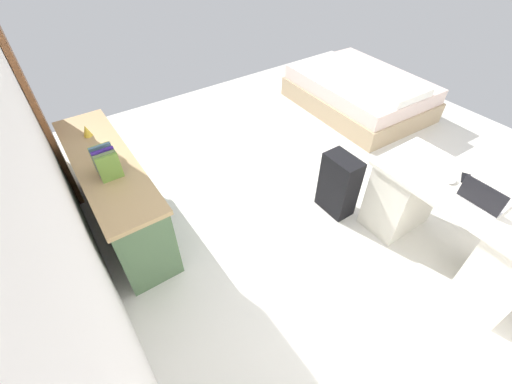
{
  "coord_description": "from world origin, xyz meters",
  "views": [
    {
      "loc": [
        -1.88,
        2.28,
        2.54
      ],
      "look_at": [
        -0.17,
        1.09,
        0.6
      ],
      "focal_mm": 23.63,
      "sensor_mm": 36.0,
      "label": 1
    }
  ],
  "objects_px": {
    "suitcase_black": "(339,185)",
    "laptop": "(483,198)",
    "desk": "(451,224)",
    "bed": "(359,93)",
    "computer_mouse": "(452,181)",
    "figurine_small": "(86,131)",
    "credenza": "(116,193)",
    "cell_phone_by_mouse": "(466,178)"
  },
  "relations": [
    {
      "from": "desk",
      "to": "bed",
      "type": "relative_size",
      "value": 0.74
    },
    {
      "from": "bed",
      "to": "suitcase_black",
      "type": "relative_size",
      "value": 3.02
    },
    {
      "from": "cell_phone_by_mouse",
      "to": "figurine_small",
      "type": "distance_m",
      "value": 3.33
    },
    {
      "from": "bed",
      "to": "computer_mouse",
      "type": "relative_size",
      "value": 19.55
    },
    {
      "from": "bed",
      "to": "cell_phone_by_mouse",
      "type": "bearing_deg",
      "value": 149.35
    },
    {
      "from": "laptop",
      "to": "cell_phone_by_mouse",
      "type": "distance_m",
      "value": 0.29
    },
    {
      "from": "suitcase_black",
      "to": "laptop",
      "type": "relative_size",
      "value": 2.07
    },
    {
      "from": "computer_mouse",
      "to": "cell_phone_by_mouse",
      "type": "bearing_deg",
      "value": -106.43
    },
    {
      "from": "credenza",
      "to": "laptop",
      "type": "distance_m",
      "value": 3.06
    },
    {
      "from": "desk",
      "to": "credenza",
      "type": "xyz_separation_m",
      "value": [
        2.02,
        2.21,
        -0.01
      ]
    },
    {
      "from": "suitcase_black",
      "to": "computer_mouse",
      "type": "bearing_deg",
      "value": -155.49
    },
    {
      "from": "desk",
      "to": "figurine_small",
      "type": "xyz_separation_m",
      "value": [
        2.48,
        2.21,
        0.43
      ]
    },
    {
      "from": "credenza",
      "to": "computer_mouse",
      "type": "relative_size",
      "value": 18.0
    },
    {
      "from": "desk",
      "to": "credenza",
      "type": "relative_size",
      "value": 0.8
    },
    {
      "from": "credenza",
      "to": "bed",
      "type": "distance_m",
      "value": 3.65
    },
    {
      "from": "suitcase_black",
      "to": "computer_mouse",
      "type": "xyz_separation_m",
      "value": [
        -0.8,
        -0.35,
        0.45
      ]
    },
    {
      "from": "credenza",
      "to": "suitcase_black",
      "type": "xyz_separation_m",
      "value": [
        -1.07,
        -1.85,
        -0.06
      ]
    },
    {
      "from": "cell_phone_by_mouse",
      "to": "suitcase_black",
      "type": "bearing_deg",
      "value": 2.66
    },
    {
      "from": "bed",
      "to": "cell_phone_by_mouse",
      "type": "distance_m",
      "value": 2.59
    },
    {
      "from": "figurine_small",
      "to": "laptop",
      "type": "bearing_deg",
      "value": -139.97
    },
    {
      "from": "bed",
      "to": "cell_phone_by_mouse",
      "type": "height_order",
      "value": "cell_phone_by_mouse"
    },
    {
      "from": "desk",
      "to": "suitcase_black",
      "type": "relative_size",
      "value": 2.23
    },
    {
      "from": "credenza",
      "to": "suitcase_black",
      "type": "distance_m",
      "value": 2.14
    },
    {
      "from": "figurine_small",
      "to": "cell_phone_by_mouse",
      "type": "bearing_deg",
      "value": -135.2
    },
    {
      "from": "desk",
      "to": "bed",
      "type": "height_order",
      "value": "desk"
    },
    {
      "from": "desk",
      "to": "suitcase_black",
      "type": "height_order",
      "value": "desk"
    },
    {
      "from": "credenza",
      "to": "cell_phone_by_mouse",
      "type": "bearing_deg",
      "value": -129.15
    },
    {
      "from": "bed",
      "to": "figurine_small",
      "type": "bearing_deg",
      "value": 87.24
    },
    {
      "from": "laptop",
      "to": "figurine_small",
      "type": "height_order",
      "value": "laptop"
    },
    {
      "from": "credenza",
      "to": "figurine_small",
      "type": "height_order",
      "value": "figurine_small"
    },
    {
      "from": "cell_phone_by_mouse",
      "to": "computer_mouse",
      "type": "bearing_deg",
      "value": 45.56
    },
    {
      "from": "computer_mouse",
      "to": "bed",
      "type": "bearing_deg",
      "value": -33.11
    },
    {
      "from": "cell_phone_by_mouse",
      "to": "bed",
      "type": "bearing_deg",
      "value": -58.1
    },
    {
      "from": "suitcase_black",
      "to": "laptop",
      "type": "xyz_separation_m",
      "value": [
        -1.06,
        -0.31,
        0.48
      ]
    },
    {
      "from": "credenza",
      "to": "suitcase_black",
      "type": "height_order",
      "value": "credenza"
    },
    {
      "from": "credenza",
      "to": "computer_mouse",
      "type": "xyz_separation_m",
      "value": [
        -1.87,
        -2.21,
        0.39
      ]
    },
    {
      "from": "desk",
      "to": "cell_phone_by_mouse",
      "type": "height_order",
      "value": "cell_phone_by_mouse"
    },
    {
      "from": "bed",
      "to": "laptop",
      "type": "relative_size",
      "value": 6.26
    },
    {
      "from": "laptop",
      "to": "computer_mouse",
      "type": "distance_m",
      "value": 0.27
    },
    {
      "from": "credenza",
      "to": "laptop",
      "type": "relative_size",
      "value": 5.77
    },
    {
      "from": "cell_phone_by_mouse",
      "to": "credenza",
      "type": "bearing_deg",
      "value": 23.39
    },
    {
      "from": "desk",
      "to": "laptop",
      "type": "distance_m",
      "value": 0.43
    }
  ]
}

